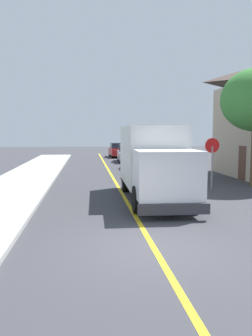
# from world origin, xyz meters

# --- Properties ---
(ground_plane) EXTENTS (120.00, 120.00, 0.00)m
(ground_plane) POSITION_xyz_m (0.00, 0.00, 0.00)
(ground_plane) COLOR #38383D
(centre_line_yellow) EXTENTS (0.16, 56.00, 0.01)m
(centre_line_yellow) POSITION_xyz_m (0.00, 10.00, 0.00)
(centre_line_yellow) COLOR gold
(centre_line_yellow) RESTS_ON ground
(box_truck) EXTENTS (2.55, 7.23, 3.20)m
(box_truck) POSITION_xyz_m (1.23, 6.27, 1.77)
(box_truck) COLOR silver
(box_truck) RESTS_ON ground
(parked_car_near) EXTENTS (1.83, 4.41, 1.67)m
(parked_car_near) POSITION_xyz_m (2.06, 12.52, 0.79)
(parked_car_near) COLOR #2D4793
(parked_car_near) RESTS_ON ground
(parked_car_mid) EXTENTS (1.86, 4.42, 1.67)m
(parked_car_mid) POSITION_xyz_m (2.48, 18.41, 0.79)
(parked_car_mid) COLOR black
(parked_car_mid) RESTS_ON ground
(parked_car_far) EXTENTS (1.97, 4.47, 1.67)m
(parked_car_far) POSITION_xyz_m (2.33, 24.82, 0.79)
(parked_car_far) COLOR #B7B7BC
(parked_car_far) RESTS_ON ground
(parked_car_furthest) EXTENTS (1.92, 4.45, 1.67)m
(parked_car_furthest) POSITION_xyz_m (1.97, 31.18, 0.79)
(parked_car_furthest) COLOR maroon
(parked_car_furthest) RESTS_ON ground
(stop_sign) EXTENTS (0.80, 0.10, 2.65)m
(stop_sign) POSITION_xyz_m (4.78, 8.57, 1.86)
(stop_sign) COLOR gray
(stop_sign) RESTS_ON ground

